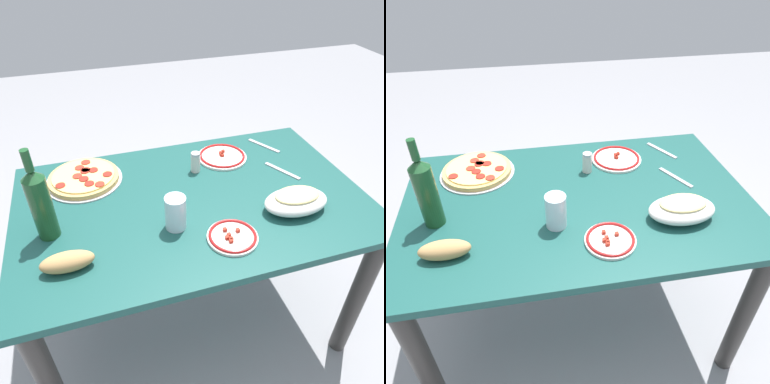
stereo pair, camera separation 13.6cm
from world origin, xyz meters
The scene contains 12 objects.
ground_plane centered at (0.00, 0.00, 0.00)m, with size 8.00×8.00×0.00m, color gray.
dining_table centered at (0.00, 0.00, 0.61)m, with size 1.31×0.83×0.74m.
pepperoni_pizza centered at (-0.38, 0.24, 0.75)m, with size 0.30×0.30×0.03m.
baked_pasta_dish centered at (0.34, -0.17, 0.78)m, with size 0.24×0.15×0.08m.
wine_bottle centered at (-0.51, -0.05, 0.87)m, with size 0.07×0.07×0.33m.
water_glass centered at (-0.10, -0.13, 0.80)m, with size 0.07×0.07×0.12m, color silver.
side_plate_near centered at (0.22, 0.24, 0.75)m, with size 0.22×0.22×0.02m.
side_plate_far centered at (0.06, -0.25, 0.75)m, with size 0.17×0.17×0.02m.
bread_loaf centered at (-0.46, -0.22, 0.77)m, with size 0.16×0.07×0.06m, color tan.
spice_shaker centered at (0.07, 0.18, 0.78)m, with size 0.04×0.04×0.09m.
fork_left centered at (0.42, 0.06, 0.74)m, with size 0.17×0.02×0.01m, color #B7B7BC.
fork_right centered at (0.44, 0.28, 0.74)m, with size 0.17×0.02×0.01m, color #B7B7BC.
Camera 1 is at (-0.32, -1.04, 1.58)m, focal length 33.88 mm.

